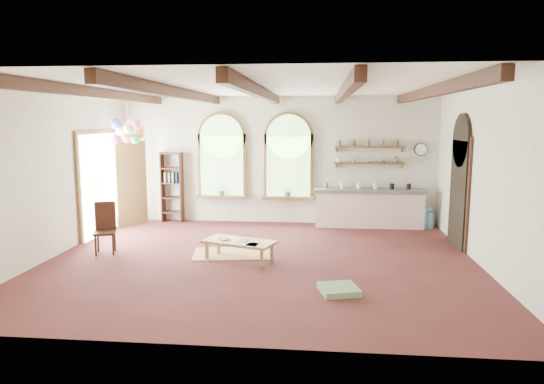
# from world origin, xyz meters

# --- Properties ---
(floor) EXTENTS (8.00, 8.00, 0.00)m
(floor) POSITION_xyz_m (0.00, 0.00, 0.00)
(floor) COLOR #532222
(floor) RESTS_ON ground
(ceiling_beams) EXTENTS (6.20, 6.80, 0.18)m
(ceiling_beams) POSITION_xyz_m (0.00, 0.00, 3.10)
(ceiling_beams) COLOR #3E1F13
(ceiling_beams) RESTS_ON ceiling
(window_left) EXTENTS (1.30, 0.28, 2.20)m
(window_left) POSITION_xyz_m (-1.40, 3.43, 1.63)
(window_left) COLOR brown
(window_left) RESTS_ON floor
(window_right) EXTENTS (1.30, 0.28, 2.20)m
(window_right) POSITION_xyz_m (0.30, 3.43, 1.63)
(window_right) COLOR brown
(window_right) RESTS_ON floor
(left_doorway) EXTENTS (0.10, 1.90, 2.50)m
(left_doorway) POSITION_xyz_m (-3.95, 1.80, 1.15)
(left_doorway) COLOR brown
(left_doorway) RESTS_ON floor
(right_doorway) EXTENTS (0.10, 1.30, 2.40)m
(right_doorway) POSITION_xyz_m (3.95, 1.50, 1.10)
(right_doorway) COLOR black
(right_doorway) RESTS_ON floor
(kitchen_counter) EXTENTS (2.68, 0.62, 0.94)m
(kitchen_counter) POSITION_xyz_m (2.30, 3.20, 0.48)
(kitchen_counter) COLOR beige
(kitchen_counter) RESTS_ON floor
(wall_shelf_lower) EXTENTS (1.70, 0.24, 0.04)m
(wall_shelf_lower) POSITION_xyz_m (2.30, 3.38, 1.55)
(wall_shelf_lower) COLOR brown
(wall_shelf_lower) RESTS_ON wall_back
(wall_shelf_upper) EXTENTS (1.70, 0.24, 0.04)m
(wall_shelf_upper) POSITION_xyz_m (2.30, 3.38, 1.95)
(wall_shelf_upper) COLOR brown
(wall_shelf_upper) RESTS_ON wall_back
(wall_clock) EXTENTS (0.32, 0.04, 0.32)m
(wall_clock) POSITION_xyz_m (3.55, 3.45, 1.90)
(wall_clock) COLOR black
(wall_clock) RESTS_ON wall_back
(bookshelf) EXTENTS (0.53, 0.32, 1.80)m
(bookshelf) POSITION_xyz_m (-2.70, 3.32, 0.90)
(bookshelf) COLOR #3E1F13
(bookshelf) RESTS_ON floor
(coffee_table) EXTENTS (1.46, 1.01, 0.38)m
(coffee_table) POSITION_xyz_m (-0.40, -0.01, 0.34)
(coffee_table) COLOR tan
(coffee_table) RESTS_ON floor
(side_chair) EXTENTS (0.50, 0.50, 1.01)m
(side_chair) POSITION_xyz_m (-3.11, 0.22, 0.29)
(side_chair) COLOR #3E1F13
(side_chair) RESTS_ON floor
(floor_mat) EXTENTS (1.65, 1.16, 0.02)m
(floor_mat) POSITION_xyz_m (-0.60, 0.40, 0.01)
(floor_mat) COLOR tan
(floor_mat) RESTS_ON floor
(floor_cushion) EXTENTS (0.68, 0.68, 0.10)m
(floor_cushion) POSITION_xyz_m (1.40, -1.57, 0.05)
(floor_cushion) COLOR #6A8F63
(floor_cushion) RESTS_ON floor
(water_jug_a) EXTENTS (0.27, 0.27, 0.51)m
(water_jug_a) POSITION_xyz_m (3.75, 3.20, 0.22)
(water_jug_a) COLOR #5490B5
(water_jug_a) RESTS_ON floor
(water_jug_b) EXTENTS (0.33, 0.33, 0.64)m
(water_jug_b) POSITION_xyz_m (3.56, 3.20, 0.28)
(water_jug_b) COLOR #5490B5
(water_jug_b) RESTS_ON floor
(balloon_cluster) EXTENTS (0.77, 0.77, 1.15)m
(balloon_cluster) POSITION_xyz_m (-3.40, 2.30, 2.35)
(balloon_cluster) COLOR white
(balloon_cluster) RESTS_ON floor
(table_book) EXTENTS (0.29, 0.31, 0.02)m
(table_book) POSITION_xyz_m (-0.76, -0.01, 0.39)
(table_book) COLOR olive
(table_book) RESTS_ON coffee_table
(tablet) EXTENTS (0.21, 0.29, 0.01)m
(tablet) POSITION_xyz_m (-0.32, -0.06, 0.39)
(tablet) COLOR black
(tablet) RESTS_ON coffee_table
(potted_plant_left) EXTENTS (0.27, 0.23, 0.30)m
(potted_plant_left) POSITION_xyz_m (-1.40, 3.32, 0.85)
(potted_plant_left) COLOR #598C4C
(potted_plant_left) RESTS_ON window_left
(potted_plant_right) EXTENTS (0.27, 0.23, 0.30)m
(potted_plant_right) POSITION_xyz_m (0.30, 3.32, 0.85)
(potted_plant_right) COLOR #598C4C
(potted_plant_right) RESTS_ON window_right
(shelf_cup_a) EXTENTS (0.12, 0.10, 0.10)m
(shelf_cup_a) POSITION_xyz_m (1.55, 3.38, 1.62)
(shelf_cup_a) COLOR white
(shelf_cup_a) RESTS_ON wall_shelf_lower
(shelf_cup_b) EXTENTS (0.10, 0.10, 0.09)m
(shelf_cup_b) POSITION_xyz_m (1.90, 3.38, 1.62)
(shelf_cup_b) COLOR beige
(shelf_cup_b) RESTS_ON wall_shelf_lower
(shelf_bowl_a) EXTENTS (0.22, 0.22, 0.05)m
(shelf_bowl_a) POSITION_xyz_m (2.25, 3.38, 1.60)
(shelf_bowl_a) COLOR beige
(shelf_bowl_a) RESTS_ON wall_shelf_lower
(shelf_bowl_b) EXTENTS (0.20, 0.20, 0.06)m
(shelf_bowl_b) POSITION_xyz_m (2.60, 3.38, 1.60)
(shelf_bowl_b) COLOR #8C664C
(shelf_bowl_b) RESTS_ON wall_shelf_lower
(shelf_vase) EXTENTS (0.18, 0.18, 0.19)m
(shelf_vase) POSITION_xyz_m (2.95, 3.38, 1.67)
(shelf_vase) COLOR slate
(shelf_vase) RESTS_ON wall_shelf_lower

